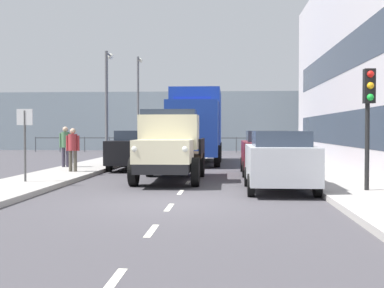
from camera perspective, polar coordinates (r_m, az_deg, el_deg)
The scene contains 17 objects.
ground_plane at distance 20.60m, azimuth 0.38°, elevation -3.27°, with size 80.00×80.00×0.00m, color #423F44.
sidewalk_left at distance 20.86m, azimuth 13.97°, elevation -3.05°, with size 2.33×38.37×0.15m, color #9E9993.
sidewalk_right at distance 21.47m, azimuth -12.81°, elevation -2.91°, with size 2.33×38.37×0.15m, color #9E9993.
road_centreline_markings at distance 20.18m, azimuth 0.31°, elevation -3.36°, with size 0.12×34.65×0.01m.
sea_horizon at distance 42.69m, azimuth 2.28°, elevation 2.61°, with size 80.00×0.80×5.00m, color #84939E.
seawall_railing at distance 39.10m, azimuth 2.12°, elevation 0.39°, with size 28.08×0.08×1.20m.
truck_vintage_cream at distance 16.85m, azimuth -2.60°, elevation -0.34°, with size 2.17×5.64×2.43m.
lorry_cargo_blue at distance 26.28m, azimuth 0.49°, elevation 2.32°, with size 2.58×8.20×3.87m.
car_silver_kerbside_near at distance 14.47m, azimuth 9.91°, elevation -1.81°, with size 1.90×3.86×1.72m.
car_maroon_kerbside_1 at distance 19.86m, azimuth 8.31°, elevation -0.88°, with size 1.85×4.18×1.72m.
car_black_oppositeside_0 at distance 22.52m, azimuth -6.45°, elevation -0.57°, with size 1.85×4.69×1.72m.
pedestrian_couple_a at distance 19.80m, azimuth -13.39°, elevation -0.24°, with size 0.53×0.34×1.66m.
pedestrian_by_lamp at distance 22.31m, azimuth -14.18°, elevation 0.09°, with size 0.53×0.34×1.74m.
traffic_light_near at distance 14.02m, azimuth 19.43°, elevation 4.47°, with size 0.28×0.41×3.20m.
lamp_post_promenade at distance 26.11m, azimuth -9.59°, elevation 5.54°, with size 0.32×1.14×5.61m.
lamp_post_far at distance 35.18m, azimuth -6.10°, elevation 5.44°, with size 0.32×1.14×6.67m.
street_sign at distance 16.38m, azimuth -18.45°, elevation 1.29°, with size 0.50×0.07×2.25m.
Camera 1 is at (-1.31, 11.86, 1.75)m, focal length 46.96 mm.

